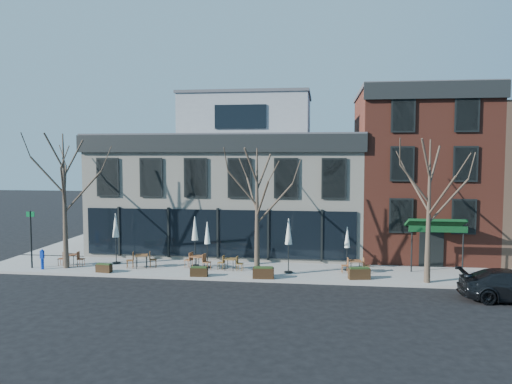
# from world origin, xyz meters

# --- Properties ---
(ground) EXTENTS (120.00, 120.00, 0.00)m
(ground) POSITION_xyz_m (0.00, 0.00, 0.00)
(ground) COLOR black
(ground) RESTS_ON ground
(sidewalk_front) EXTENTS (33.50, 4.70, 0.15)m
(sidewalk_front) POSITION_xyz_m (3.25, -2.15, 0.07)
(sidewalk_front) COLOR gray
(sidewalk_front) RESTS_ON ground
(sidewalk_side) EXTENTS (4.50, 12.00, 0.15)m
(sidewalk_side) POSITION_xyz_m (-11.25, 6.00, 0.07)
(sidewalk_side) COLOR gray
(sidewalk_side) RESTS_ON ground
(corner_building) EXTENTS (18.39, 10.39, 11.10)m
(corner_building) POSITION_xyz_m (0.07, 5.07, 4.72)
(corner_building) COLOR beige
(corner_building) RESTS_ON ground
(red_brick_building) EXTENTS (8.20, 11.78, 11.18)m
(red_brick_building) POSITION_xyz_m (13.00, 4.98, 5.64)
(red_brick_building) COLOR maroon
(red_brick_building) RESTS_ON ground
(tree_corner) EXTENTS (3.93, 3.98, 7.92)m
(tree_corner) POSITION_xyz_m (-8.49, -3.20, 4.25)
(tree_corner) COLOR #382B21
(tree_corner) RESTS_ON sidewalk_front
(tree_mid) EXTENTS (3.50, 3.55, 7.04)m
(tree_mid) POSITION_xyz_m (3.01, -3.90, 3.79)
(tree_mid) COLOR #382B21
(tree_mid) RESTS_ON sidewalk_front
(tree_right) EXTENTS (3.72, 3.77, 7.48)m
(tree_right) POSITION_xyz_m (12.01, -3.90, 4.02)
(tree_right) COLOR #382B21
(tree_right) RESTS_ON sidewalk_front
(sign_pole) EXTENTS (0.50, 0.10, 3.40)m
(sign_pole) POSITION_xyz_m (-10.50, -3.50, 2.07)
(sign_pole) COLOR black
(sign_pole) RESTS_ON sidewalk_front
(call_box) EXTENTS (0.24, 0.24, 1.20)m
(call_box) POSITION_xyz_m (-9.70, -3.73, 0.78)
(call_box) COLOR #0C31A8
(call_box) RESTS_ON sidewalk_front
(cafe_set_0) EXTENTS (1.64, 0.68, 0.86)m
(cafe_set_0) POSITION_xyz_m (-8.49, -2.62, 0.59)
(cafe_set_0) COLOR brown
(cafe_set_0) RESTS_ON sidewalk_front
(cafe_set_1) EXTENTS (1.84, 0.93, 0.95)m
(cafe_set_1) POSITION_xyz_m (-4.07, -2.60, 0.64)
(cafe_set_1) COLOR brown
(cafe_set_1) RESTS_ON sidewalk_front
(cafe_set_2) EXTENTS (1.78, 1.03, 0.92)m
(cafe_set_2) POSITION_xyz_m (-0.73, -2.38, 0.62)
(cafe_set_2) COLOR brown
(cafe_set_2) RESTS_ON sidewalk_front
(cafe_set_3) EXTENTS (1.59, 0.70, 0.82)m
(cafe_set_3) POSITION_xyz_m (1.25, -2.47, 0.57)
(cafe_set_3) COLOR brown
(cafe_set_3) RESTS_ON sidewalk_front
(cafe_set_5) EXTENTS (1.66, 0.72, 0.86)m
(cafe_set_5) POSITION_xyz_m (8.42, -2.25, 0.59)
(cafe_set_5) COLOR brown
(cafe_set_5) RESTS_ON sidewalk_front
(umbrella_0) EXTENTS (0.50, 0.50, 3.11)m
(umbrella_0) POSITION_xyz_m (-6.06, -1.64, 2.34)
(umbrella_0) COLOR black
(umbrella_0) RESTS_ON sidewalk_front
(umbrella_1) EXTENTS (0.48, 0.48, 3.01)m
(umbrella_1) POSITION_xyz_m (-1.04, -1.75, 2.27)
(umbrella_1) COLOR black
(umbrella_1) RESTS_ON sidewalk_front
(umbrella_2) EXTENTS (0.44, 0.44, 2.75)m
(umbrella_2) POSITION_xyz_m (-0.19, -2.11, 2.09)
(umbrella_2) COLOR black
(umbrella_2) RESTS_ON sidewalk_front
(umbrella_3) EXTENTS (0.50, 0.50, 3.11)m
(umbrella_3) POSITION_xyz_m (4.64, -2.71, 2.34)
(umbrella_3) COLOR black
(umbrella_3) RESTS_ON sidewalk_front
(umbrella_4) EXTENTS (0.41, 0.41, 2.54)m
(umbrella_4) POSITION_xyz_m (7.96, -1.68, 1.94)
(umbrella_4) COLOR black
(umbrella_4) RESTS_ON sidewalk_front
(planter_0) EXTENTS (0.94, 0.48, 0.50)m
(planter_0) POSITION_xyz_m (-5.79, -3.99, 0.40)
(planter_0) COLOR black
(planter_0) RESTS_ON sidewalk_front
(planter_1) EXTENTS (0.98, 0.44, 0.53)m
(planter_1) POSITION_xyz_m (-0.18, -4.20, 0.42)
(planter_1) COLOR black
(planter_1) RESTS_ON sidewalk_front
(planter_2) EXTENTS (1.16, 0.52, 0.64)m
(planter_2) POSITION_xyz_m (3.38, -4.20, 0.47)
(planter_2) COLOR #311E10
(planter_2) RESTS_ON sidewalk_front
(planter_3) EXTENTS (1.21, 0.65, 0.64)m
(planter_3) POSITION_xyz_m (8.52, -3.65, 0.47)
(planter_3) COLOR #301F10
(planter_3) RESTS_ON sidewalk_front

